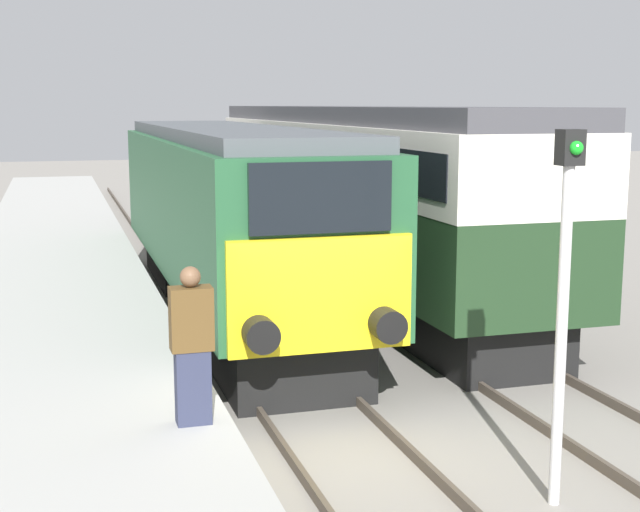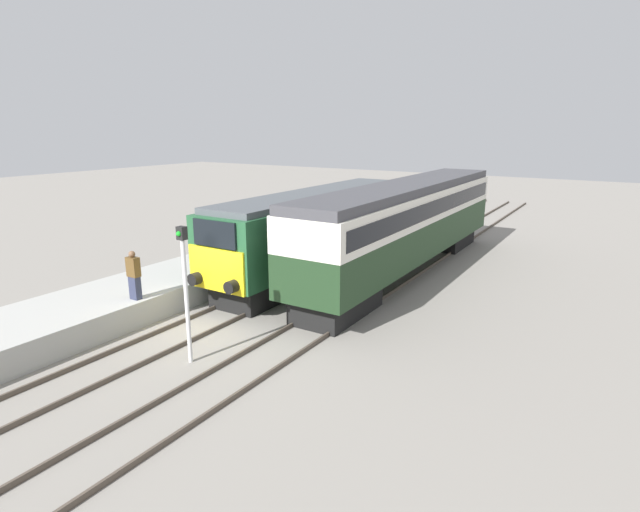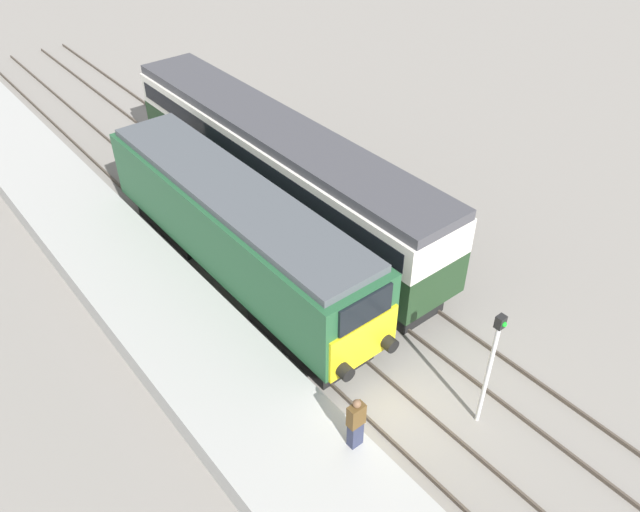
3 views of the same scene
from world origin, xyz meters
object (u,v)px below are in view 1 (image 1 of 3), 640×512
at_px(locomotive, 227,212).
at_px(passenger_carriage, 352,179).
at_px(person_on_platform, 192,346).
at_px(signal_post, 564,288).

relative_size(locomotive, passenger_carriage, 0.79).
relative_size(locomotive, person_on_platform, 8.02).
relative_size(locomotive, signal_post, 3.39).
distance_m(passenger_carriage, person_on_platform, 11.96).
distance_m(locomotive, person_on_platform, 8.61).
bearing_deg(signal_post, person_on_platform, 163.06).
xyz_separation_m(locomotive, person_on_platform, (-1.96, -8.38, -0.38)).
bearing_deg(person_on_platform, passenger_carriage, 63.31).
bearing_deg(locomotive, passenger_carriage, 33.85).
bearing_deg(person_on_platform, signal_post, -16.94).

